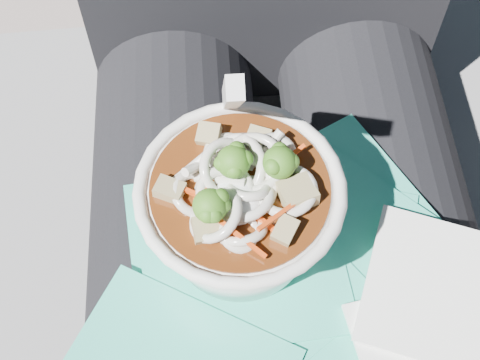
{
  "coord_description": "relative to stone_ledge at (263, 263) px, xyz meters",
  "views": [
    {
      "loc": [
        -0.06,
        -0.21,
        1.08
      ],
      "look_at": [
        -0.04,
        0.0,
        0.71
      ],
      "focal_mm": 50.0,
      "sensor_mm": 36.0,
      "label": 1
    }
  ],
  "objects": [
    {
      "name": "napkins",
      "position": [
        0.1,
        -0.23,
        0.4
      ],
      "size": [
        0.15,
        0.19,
        0.01
      ],
      "color": "white",
      "rests_on": "plastic_bag"
    },
    {
      "name": "stone_ledge",
      "position": [
        0.0,
        0.0,
        0.0
      ],
      "size": [
        1.02,
        0.54,
        0.45
      ],
      "primitive_type": "cube",
      "rotation": [
        0.0,
        0.0,
        0.04
      ],
      "color": "slate",
      "rests_on": "ground"
    },
    {
      "name": "person_body",
      "position": [
        -0.0,
        -0.06,
        0.33
      ],
      "size": [
        0.34,
        0.94,
        1.0
      ],
      "color": "black",
      "rests_on": "ground"
    },
    {
      "name": "plastic_bag",
      "position": [
        -0.02,
        -0.18,
        0.39
      ],
      "size": [
        0.34,
        0.32,
        0.01
      ],
      "color": "#2DBDA0",
      "rests_on": "lap"
    },
    {
      "name": "udon_bowl",
      "position": [
        -0.04,
        -0.15,
        0.45
      ],
      "size": [
        0.17,
        0.17,
        0.19
      ],
      "color": "white",
      "rests_on": "plastic_bag"
    },
    {
      "name": "lap",
      "position": [
        0.0,
        -0.15,
        0.3
      ],
      "size": [
        0.35,
        0.48,
        0.16
      ],
      "color": "black",
      "rests_on": "stone_ledge"
    }
  ]
}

